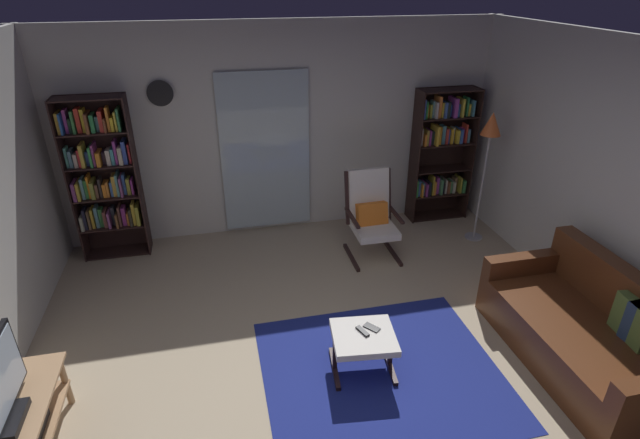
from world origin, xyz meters
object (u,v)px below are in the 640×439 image
object	(u,v)px
cell_phone	(372,327)
wall_clock	(160,93)
ottoman	(363,340)
lounge_armchair	(371,213)
tv_stand	(16,438)
bookshelf_near_sofa	(440,150)
tv_remote	(363,331)
leather_sofa	(589,333)
bookshelf_near_tv	(103,175)
floor_lamp_by_shelf	(490,134)

from	to	relation	value
cell_phone	wall_clock	bearing A→B (deg)	83.18
ottoman	wall_clock	xyz separation A→B (m)	(-1.58, 2.75, 1.54)
lounge_armchair	ottoman	world-z (taller)	lounge_armchair
tv_stand	ottoman	xyz separation A→B (m)	(2.53, 0.41, -0.01)
bookshelf_near_sofa	cell_phone	xyz separation A→B (m)	(-1.77, -2.56, -0.58)
bookshelf_near_sofa	tv_remote	world-z (taller)	bookshelf_near_sofa
leather_sofa	tv_remote	xyz separation A→B (m)	(-1.92, 0.37, 0.08)
cell_phone	tv_stand	bearing A→B (deg)	151.44
tv_stand	lounge_armchair	distance (m)	3.93
wall_clock	cell_phone	bearing A→B (deg)	-58.07
ottoman	wall_clock	distance (m)	3.52
bookshelf_near_tv	bookshelf_near_sofa	size ratio (longest dim) A/B	1.07
tv_stand	leather_sofa	bearing A→B (deg)	0.93
bookshelf_near_tv	wall_clock	xyz separation A→B (m)	(0.73, 0.19, 0.84)
tv_stand	floor_lamp_by_shelf	distance (m)	5.28
tv_stand	leather_sofa	size ratio (longest dim) A/B	0.71
bookshelf_near_sofa	leather_sofa	xyz separation A→B (m)	(0.05, -2.96, -0.66)
leather_sofa	tv_remote	bearing A→B (deg)	169.19
leather_sofa	lounge_armchair	distance (m)	2.54
tv_stand	floor_lamp_by_shelf	size ratio (longest dim) A/B	0.78
bookshelf_near_tv	bookshelf_near_sofa	distance (m)	4.17
leather_sofa	tv_remote	distance (m)	1.96
cell_phone	wall_clock	distance (m)	3.49
bookshelf_near_tv	floor_lamp_by_shelf	bearing A→B (deg)	-8.34
tv_remote	ottoman	bearing A→B (deg)	-106.53
lounge_armchair	wall_clock	size ratio (longest dim) A/B	3.53
bookshelf_near_tv	wall_clock	size ratio (longest dim) A/B	6.55
bookshelf_near_sofa	floor_lamp_by_shelf	world-z (taller)	bookshelf_near_sofa
bookshelf_near_tv	ottoman	bearing A→B (deg)	-47.84
lounge_armchair	wall_clock	world-z (taller)	wall_clock
lounge_armchair	cell_phone	world-z (taller)	lounge_armchair
tv_stand	leather_sofa	distance (m)	4.45
bookshelf_near_tv	lounge_armchair	xyz separation A→B (m)	(2.98, -0.69, -0.48)
cell_phone	lounge_armchair	bearing A→B (deg)	33.27
leather_sofa	cell_phone	world-z (taller)	leather_sofa
lounge_armchair	cell_phone	xyz separation A→B (m)	(-0.58, -1.80, -0.16)
bookshelf_near_sofa	leather_sofa	world-z (taller)	bookshelf_near_sofa
lounge_armchair	tv_remote	bearing A→B (deg)	-110.24
bookshelf_near_sofa	lounge_armchair	size ratio (longest dim) A/B	1.73
ottoman	lounge_armchair	bearing A→B (deg)	70.12
lounge_armchair	wall_clock	distance (m)	2.76
bookshelf_near_tv	leather_sofa	xyz separation A→B (m)	(4.23, -2.89, -0.71)
cell_phone	wall_clock	world-z (taller)	wall_clock
tv_stand	wall_clock	world-z (taller)	wall_clock
bookshelf_near_sofa	floor_lamp_by_shelf	bearing A→B (deg)	-71.82
tv_stand	ottoman	size ratio (longest dim) A/B	2.22
cell_phone	ottoman	bearing A→B (deg)	176.35
tv_stand	lounge_armchair	bearing A→B (deg)	35.33
bookshelf_near_tv	bookshelf_near_sofa	bearing A→B (deg)	0.98
lounge_armchair	tv_remote	size ratio (longest dim) A/B	7.10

